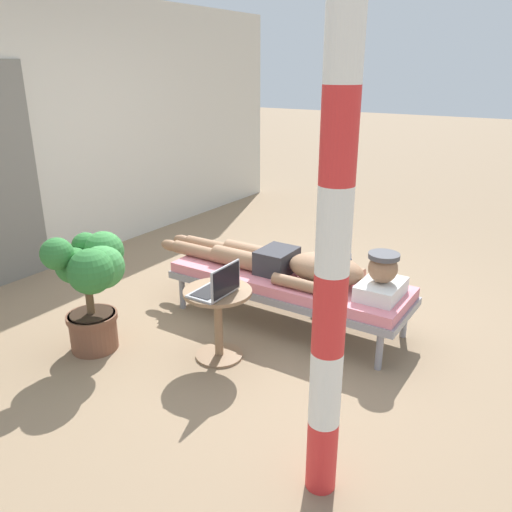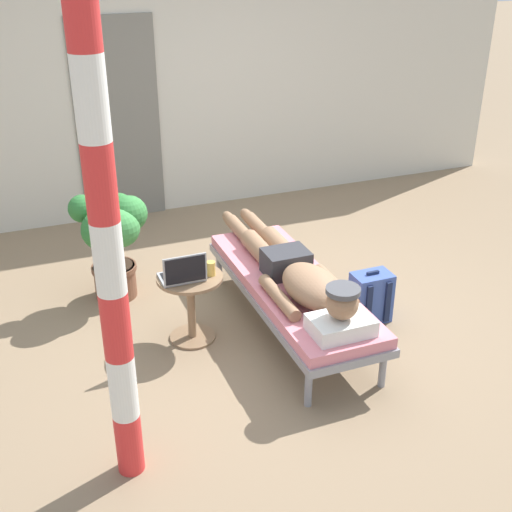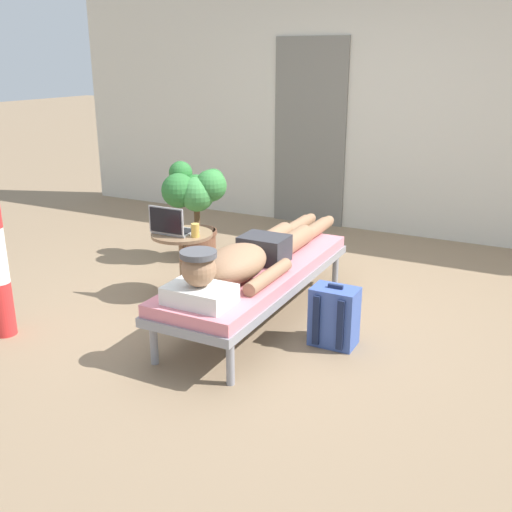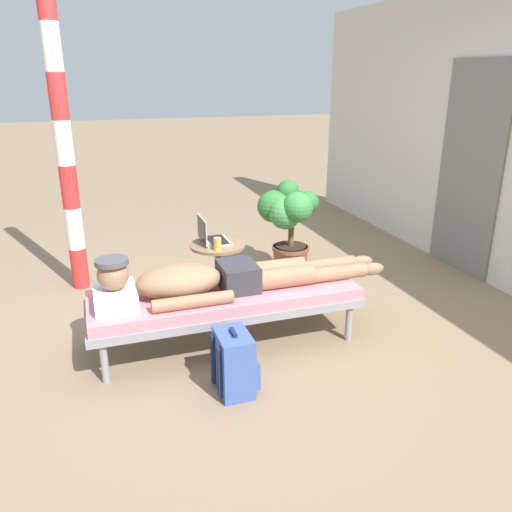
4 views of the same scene
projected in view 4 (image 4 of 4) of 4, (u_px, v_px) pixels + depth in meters
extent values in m
plane|color=#8C7256|center=(247.00, 333.00, 3.96)|extent=(40.00, 40.00, 0.00)
cube|color=slate|center=(470.00, 170.00, 4.94)|extent=(0.84, 0.03, 2.04)
cylinder|color=gray|center=(318.00, 295.00, 4.30)|extent=(0.05, 0.05, 0.28)
cylinder|color=gray|center=(349.00, 323.00, 3.82)|extent=(0.05, 0.05, 0.28)
cylinder|color=gray|center=(101.00, 326.00, 3.77)|extent=(0.05, 0.05, 0.28)
cylinder|color=gray|center=(104.00, 363.00, 3.29)|extent=(0.05, 0.05, 0.28)
cube|color=gray|center=(225.00, 304.00, 3.74)|extent=(0.65, 1.97, 0.06)
cube|color=pink|center=(225.00, 295.00, 3.71)|extent=(0.62, 1.93, 0.08)
cube|color=white|center=(115.00, 297.00, 3.45)|extent=(0.40, 0.28, 0.11)
sphere|color=#997051|center=(113.00, 275.00, 3.40)|extent=(0.21, 0.21, 0.21)
cylinder|color=#4C4C51|center=(112.00, 262.00, 3.36)|extent=(0.22, 0.22, 0.03)
ellipsoid|color=#997051|center=(179.00, 281.00, 3.56)|extent=(0.35, 0.60, 0.23)
cylinder|color=#997051|center=(181.00, 278.00, 3.80)|extent=(0.09, 0.55, 0.09)
cylinder|color=#997051|center=(193.00, 301.00, 3.40)|extent=(0.09, 0.55, 0.09)
cube|color=#333338|center=(238.00, 276.00, 3.70)|extent=(0.33, 0.26, 0.19)
cylinder|color=#997051|center=(278.00, 269.00, 3.88)|extent=(0.15, 0.42, 0.15)
cylinder|color=#997051|center=(328.00, 265.00, 4.02)|extent=(0.11, 0.44, 0.11)
ellipsoid|color=#997051|center=(361.00, 262.00, 4.11)|extent=(0.09, 0.20, 0.10)
cylinder|color=#997051|center=(286.00, 277.00, 3.73)|extent=(0.15, 0.42, 0.15)
cylinder|color=#997051|center=(338.00, 273.00, 3.87)|extent=(0.11, 0.44, 0.11)
ellipsoid|color=#997051|center=(372.00, 269.00, 3.95)|extent=(0.09, 0.20, 0.10)
cylinder|color=#8C6B4C|center=(219.00, 299.00, 4.54)|extent=(0.34, 0.34, 0.02)
cylinder|color=#8C6B4C|center=(218.00, 273.00, 4.45)|extent=(0.06, 0.06, 0.48)
cylinder|color=#8C6B4C|center=(218.00, 245.00, 4.37)|extent=(0.48, 0.48, 0.02)
cube|color=#A5A8AD|center=(216.00, 241.00, 4.42)|extent=(0.31, 0.22, 0.02)
cube|color=black|center=(217.00, 240.00, 4.42)|extent=(0.27, 0.15, 0.00)
cube|color=#A5A8AD|center=(202.00, 230.00, 4.34)|extent=(0.31, 0.01, 0.21)
cube|color=black|center=(201.00, 230.00, 4.34)|extent=(0.29, 0.00, 0.19)
cylinder|color=gold|center=(218.00, 244.00, 4.20)|extent=(0.06, 0.06, 0.10)
cube|color=#3F59A5|center=(234.00, 363.00, 3.18)|extent=(0.30, 0.20, 0.40)
cube|color=#3F59A5|center=(252.00, 369.00, 3.24)|extent=(0.23, 0.04, 0.18)
cube|color=#192342|center=(213.00, 359.00, 3.22)|extent=(0.04, 0.02, 0.34)
cube|color=#192342|center=(220.00, 373.00, 3.07)|extent=(0.04, 0.02, 0.34)
cube|color=#192342|center=(233.00, 332.00, 3.11)|extent=(0.10, 0.02, 0.02)
cylinder|color=brown|center=(290.00, 259.00, 5.11)|extent=(0.34, 0.34, 0.28)
cylinder|color=brown|center=(291.00, 248.00, 5.07)|extent=(0.37, 0.37, 0.04)
cylinder|color=#332319|center=(291.00, 246.00, 5.06)|extent=(0.31, 0.31, 0.01)
cylinder|color=brown|center=(291.00, 230.00, 5.01)|extent=(0.06, 0.06, 0.34)
sphere|color=#38843D|center=(298.00, 207.00, 4.77)|extent=(0.29, 0.29, 0.29)
sphere|color=#2D7233|center=(308.00, 202.00, 4.84)|extent=(0.20, 0.20, 0.20)
sphere|color=#2D7233|center=(296.00, 207.00, 5.00)|extent=(0.26, 0.26, 0.26)
sphere|color=#2D7233|center=(288.00, 191.00, 5.07)|extent=(0.22, 0.22, 0.22)
sphere|color=#2D7233|center=(273.00, 206.00, 4.96)|extent=(0.31, 0.31, 0.31)
sphere|color=#429347|center=(285.00, 213.00, 4.85)|extent=(0.31, 0.31, 0.31)
cylinder|color=red|center=(80.00, 267.00, 4.76)|extent=(0.15, 0.15, 0.38)
cylinder|color=white|center=(75.00, 228.00, 4.63)|extent=(0.15, 0.15, 0.38)
cylinder|color=red|center=(69.00, 187.00, 4.50)|extent=(0.15, 0.15, 0.38)
cylinder|color=white|center=(64.00, 143.00, 4.37)|extent=(0.15, 0.15, 0.38)
cylinder|color=red|center=(58.00, 96.00, 4.24)|extent=(0.15, 0.15, 0.38)
cylinder|color=white|center=(52.00, 47.00, 4.11)|extent=(0.15, 0.15, 0.38)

